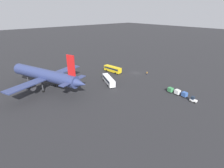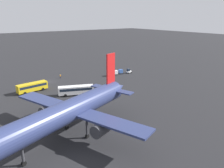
% 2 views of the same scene
% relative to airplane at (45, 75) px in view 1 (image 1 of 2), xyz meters
% --- Properties ---
extents(ground_plane, '(600.00, 600.00, 0.00)m').
position_rel_airplane_xyz_m(ground_plane, '(-10.76, -44.48, -6.26)').
color(ground_plane, '#232326').
extents(airplane, '(41.72, 35.67, 16.64)m').
position_rel_airplane_xyz_m(airplane, '(0.00, 0.00, 0.00)').
color(airplane, navy).
rests_on(airplane, ground).
extents(shuttle_bus_near, '(10.82, 4.06, 3.16)m').
position_rel_airplane_xyz_m(shuttle_bus_near, '(-1.55, -35.90, -4.36)').
color(shuttle_bus_near, gold).
rests_on(shuttle_bus_near, ground).
extents(shuttle_bus_far, '(11.89, 6.83, 3.15)m').
position_rel_airplane_xyz_m(shuttle_bus_far, '(-12.72, -23.85, -4.37)').
color(shuttle_bus_far, white).
rests_on(shuttle_bus_far, ground).
extents(baggage_tug, '(2.42, 1.66, 2.10)m').
position_rel_airplane_xyz_m(baggage_tug, '(-46.49, -36.49, -5.32)').
color(baggage_tug, white).
rests_on(baggage_tug, ground).
extents(worker_person, '(0.38, 0.38, 1.74)m').
position_rel_airplane_xyz_m(worker_person, '(-16.56, -46.79, -5.39)').
color(worker_person, '#1E1E2D').
rests_on(worker_person, ground).
extents(cargo_cart_blue, '(2.23, 1.96, 2.06)m').
position_rel_airplane_xyz_m(cargo_cart_blue, '(-42.43, -37.64, -5.07)').
color(cargo_cart_blue, '#38383D').
rests_on(cargo_cart_blue, ground).
extents(cargo_cart_white, '(2.23, 1.96, 2.06)m').
position_rel_airplane_xyz_m(cargo_cart_white, '(-39.45, -37.49, -5.07)').
color(cargo_cart_white, '#38383D').
rests_on(cargo_cart_white, ground).
extents(cargo_cart_green, '(2.23, 1.96, 2.06)m').
position_rel_airplane_xyz_m(cargo_cart_green, '(-36.47, -37.27, -5.07)').
color(cargo_cart_green, '#38383D').
rests_on(cargo_cart_green, ground).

